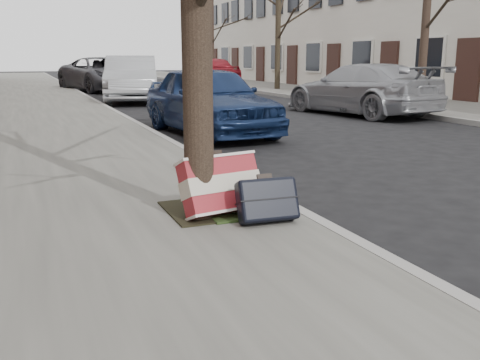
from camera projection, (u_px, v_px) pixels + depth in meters
name	position (u px, v px, depth m)	size (l,w,h in m)	color
ground	(476.00, 234.00, 4.66)	(120.00, 120.00, 0.00)	black
near_sidewalk	(16.00, 104.00, 16.79)	(5.00, 70.00, 0.12)	slate
far_sidewalk	(330.00, 95.00, 21.05)	(4.00, 70.00, 0.12)	slate
house_far	(428.00, 8.00, 23.14)	(6.70, 40.00, 7.20)	beige
dirt_patch	(213.00, 209.00, 4.97)	(0.85, 0.85, 0.01)	black
suitcase_red	(221.00, 185.00, 4.75)	(0.71, 0.20, 0.51)	maroon
suitcase_navy	(267.00, 200.00, 4.55)	(0.52, 0.17, 0.37)	black
car_near_front	(209.00, 100.00, 10.59)	(1.61, 4.01, 1.37)	#14254E
car_near_mid	(131.00, 79.00, 18.31)	(1.65, 4.73, 1.56)	#B0B3B7
car_near_back	(102.00, 74.00, 23.95)	(2.50, 5.42, 1.51)	#39393E
car_far_front	(360.00, 89.00, 14.15)	(1.89, 4.64, 1.35)	#97989D
car_far_back	(206.00, 73.00, 25.38)	(1.85, 4.60, 1.57)	maroon
tree_far_a	(427.00, 6.00, 14.94)	(0.23, 0.23, 5.54)	black
tree_far_b	(278.00, 34.00, 23.48)	(0.24, 0.24, 4.72)	black
tree_far_c	(212.00, 35.00, 31.23)	(0.21, 0.21, 5.29)	black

